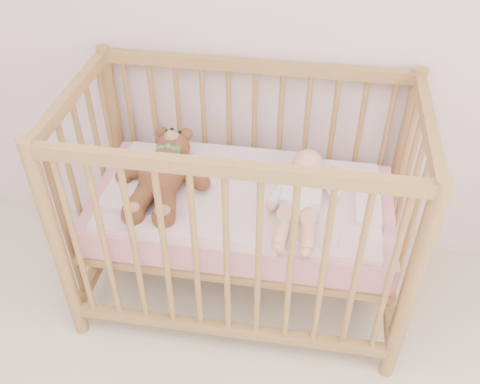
# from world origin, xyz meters

# --- Properties ---
(crib) EXTENTS (1.36, 0.76, 1.00)m
(crib) POSITION_xyz_m (0.20, 1.60, 0.50)
(crib) COLOR #AB8448
(crib) RESTS_ON floor
(mattress) EXTENTS (1.22, 0.62, 0.13)m
(mattress) POSITION_xyz_m (0.20, 1.60, 0.49)
(mattress) COLOR pink
(mattress) RESTS_ON crib
(blanket) EXTENTS (1.10, 0.58, 0.06)m
(blanket) POSITION_xyz_m (0.20, 1.60, 0.56)
(blanket) COLOR pink
(blanket) RESTS_ON mattress
(baby) EXTENTS (0.31, 0.60, 0.14)m
(baby) POSITION_xyz_m (0.44, 1.58, 0.64)
(baby) COLOR silver
(baby) RESTS_ON blanket
(teddy_bear) EXTENTS (0.42, 0.59, 0.16)m
(teddy_bear) POSITION_xyz_m (-0.12, 1.58, 0.65)
(teddy_bear) COLOR brown
(teddy_bear) RESTS_ON blanket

